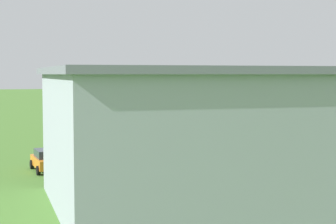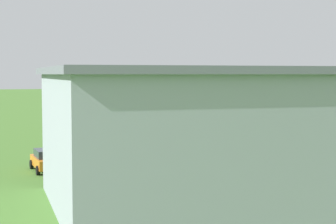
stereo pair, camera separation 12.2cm
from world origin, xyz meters
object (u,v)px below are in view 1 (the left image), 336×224
object	(u,v)px
hangar	(283,133)
person_watching_takeoff	(295,147)
person_walking_on_apron	(183,148)
biplane	(141,92)
car_orange	(47,160)
person_near_hangar_door	(159,149)

from	to	relation	value
hangar	person_watching_takeoff	xyz separation A→B (m)	(-7.97, -12.43, -2.75)
person_walking_on_apron	hangar	bearing A→B (deg)	92.62
hangar	biplane	bearing A→B (deg)	-88.21
biplane	car_orange	world-z (taller)	biplane
hangar	biplane	size ratio (longest dim) A/B	3.18
car_orange	person_walking_on_apron	size ratio (longest dim) A/B	2.65
hangar	biplane	xyz separation A→B (m)	(0.89, -28.58, 1.38)
biplane	person_near_hangar_door	bearing A→B (deg)	81.82
hangar	person_near_hangar_door	xyz separation A→B (m)	(2.89, -14.69, -2.77)
person_near_hangar_door	person_watching_takeoff	bearing A→B (deg)	168.20
person_watching_takeoff	hangar	bearing A→B (deg)	57.33
car_orange	person_near_hangar_door	xyz separation A→B (m)	(-8.99, -2.64, 0.02)
car_orange	person_watching_takeoff	distance (m)	19.85
person_walking_on_apron	person_near_hangar_door	size ratio (longest dim) A/B	0.95
biplane	person_watching_takeoff	bearing A→B (deg)	118.75
car_orange	person_walking_on_apron	world-z (taller)	person_walking_on_apron
biplane	person_walking_on_apron	distance (m)	13.97
car_orange	person_watching_takeoff	world-z (taller)	person_watching_takeoff
car_orange	person_watching_takeoff	xyz separation A→B (m)	(-19.85, -0.37, 0.05)
biplane	person_walking_on_apron	xyz separation A→B (m)	(-0.19, 13.33, -4.19)
car_orange	biplane	bearing A→B (deg)	-123.62
biplane	person_walking_on_apron	size ratio (longest dim) A/B	5.14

